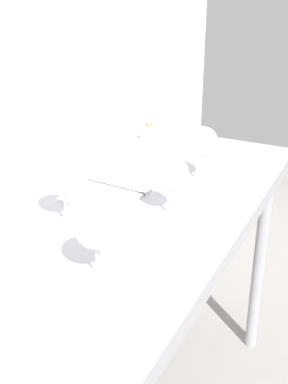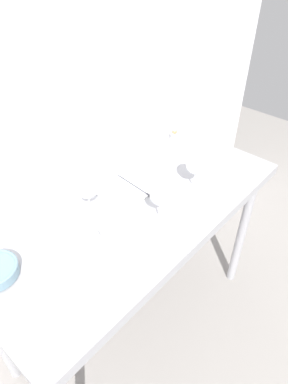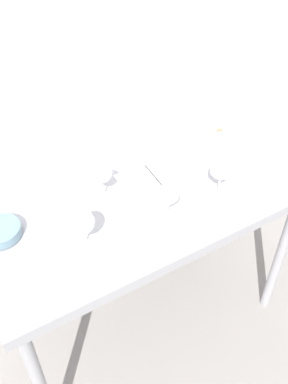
{
  "view_description": "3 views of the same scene",
  "coord_description": "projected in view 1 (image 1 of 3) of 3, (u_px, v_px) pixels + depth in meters",
  "views": [
    {
      "loc": [
        -1.14,
        -0.62,
        1.56
      ],
      "look_at": [
        0.03,
        -0.04,
        0.95
      ],
      "focal_mm": 48.05,
      "sensor_mm": 36.0,
      "label": 1
    },
    {
      "loc": [
        -0.79,
        -0.76,
        1.87
      ],
      "look_at": [
        0.04,
        -0.02,
        0.96
      ],
      "focal_mm": 32.09,
      "sensor_mm": 36.0,
      "label": 2
    },
    {
      "loc": [
        -0.66,
        -1.08,
        2.03
      ],
      "look_at": [
        -0.03,
        -0.03,
        0.97
      ],
      "focal_mm": 38.33,
      "sensor_mm": 36.0,
      "label": 3
    }
  ],
  "objects": [
    {
      "name": "open_notebook",
      "position": [
        115.0,
        188.0,
        1.57
      ],
      "size": [
        0.33,
        0.23,
        0.01
      ],
      "rotation": [
        0.0,
        0.0,
        -0.07
      ],
      "color": "white",
      "rests_on": "steel_counter"
    },
    {
      "name": "wine_glass_near_left",
      "position": [
        96.0,
        230.0,
        1.1
      ],
      "size": [
        0.09,
        0.09,
        0.17
      ],
      "color": "white",
      "rests_on": "steel_counter"
    },
    {
      "name": "wine_glass_near_center",
      "position": [
        174.0,
        175.0,
        1.36
      ],
      "size": [
        0.08,
        0.08,
        0.17
      ],
      "color": "white",
      "rests_on": "steel_counter"
    },
    {
      "name": "wine_glass_far_left",
      "position": [
        64.0,
        179.0,
        1.32
      ],
      "size": [
        0.09,
        0.09,
        0.18
      ],
      "color": "white",
      "rests_on": "steel_counter"
    },
    {
      "name": "tasting_sheet_upper",
      "position": [
        2.0,
        245.0,
        1.27
      ],
      "size": [
        0.15,
        0.24,
        0.0
      ],
      "primitive_type": "cube",
      "rotation": [
        0.0,
        0.0,
        0.01
      ],
      "color": "white",
      "rests_on": "steel_counter"
    },
    {
      "name": "decanter_funnel",
      "position": [
        149.0,
        134.0,
        1.93
      ],
      "size": [
        0.09,
        0.09,
        0.12
      ],
      "color": "#B3B3B3",
      "rests_on": "steel_counter"
    },
    {
      "name": "steel_counter",
      "position": [
        129.0,
        240.0,
        1.5
      ],
      "size": [
        1.4,
        0.65,
        0.9
      ],
      "color": "#9C9CA1",
      "rests_on": "ground_plane"
    },
    {
      "name": "wine_glass_near_right",
      "position": [
        203.0,
        143.0,
        1.57
      ],
      "size": [
        0.09,
        0.09,
        0.18
      ],
      "color": "white",
      "rests_on": "steel_counter"
    }
  ]
}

